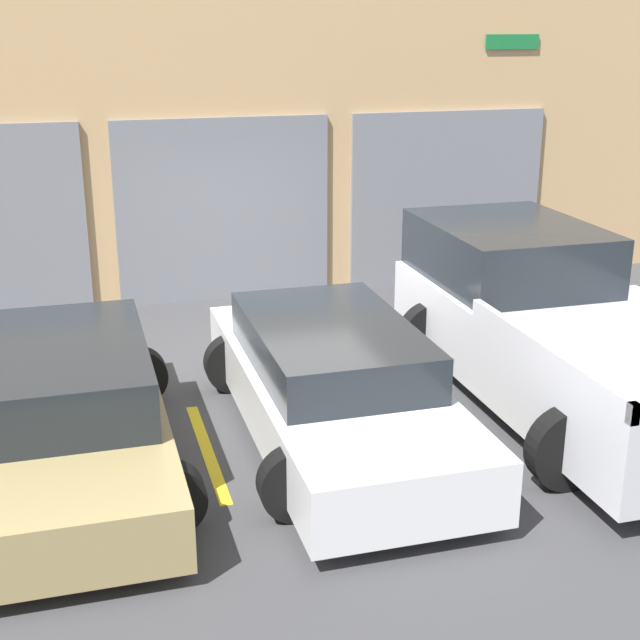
% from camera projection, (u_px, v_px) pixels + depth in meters
% --- Properties ---
extents(ground_plane, '(28.00, 28.00, 0.00)m').
position_uv_depth(ground_plane, '(285.00, 363.00, 11.17)').
color(ground_plane, '#3D3D3F').
extents(shophouse_building, '(16.05, 0.68, 4.79)m').
position_uv_depth(shophouse_building, '(231.00, 142.00, 13.41)').
color(shophouse_building, tan).
rests_on(shophouse_building, ground).
extents(pickup_truck, '(2.57, 5.22, 1.78)m').
position_uv_depth(pickup_truck, '(550.00, 327.00, 9.96)').
color(pickup_truck, silver).
rests_on(pickup_truck, ground).
extents(sedan_white, '(2.20, 4.70, 1.20)m').
position_uv_depth(sedan_white, '(333.00, 383.00, 9.09)').
color(sedan_white, white).
rests_on(sedan_white, ground).
extents(sedan_side, '(2.20, 4.52, 1.24)m').
position_uv_depth(sedan_side, '(66.00, 412.00, 8.41)').
color(sedan_side, '#9E8956').
rests_on(sedan_side, ground).
extents(parking_stripe_left, '(0.12, 2.20, 0.01)m').
position_uv_depth(parking_stripe_left, '(207.00, 451.00, 8.90)').
color(parking_stripe_left, gold).
rests_on(parking_stripe_left, ground).
extents(parking_stripe_centre, '(0.12, 2.20, 0.01)m').
position_uv_depth(parking_stripe_centre, '(450.00, 420.00, 9.58)').
color(parking_stripe_centre, gold).
rests_on(parking_stripe_centre, ground).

